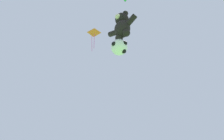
# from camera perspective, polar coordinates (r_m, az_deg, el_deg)

# --- Properties ---
(teddy_bear_kite) EXTENTS (2.35, 1.04, 2.39)m
(teddy_bear_kite) POSITION_cam_1_polar(r_m,az_deg,el_deg) (16.19, 2.32, 10.06)
(teddy_bear_kite) COLOR black
(soccer_ball_kite) EXTENTS (1.14, 1.13, 1.05)m
(soccer_ball_kite) POSITION_cam_1_polar(r_m,az_deg,el_deg) (15.43, 1.68, 5.24)
(soccer_ball_kite) COLOR white
(diamond_kite) EXTENTS (0.82, 0.88, 2.68)m
(diamond_kite) POSITION_cam_1_polar(r_m,az_deg,el_deg) (20.73, -4.16, 8.18)
(diamond_kite) COLOR orange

